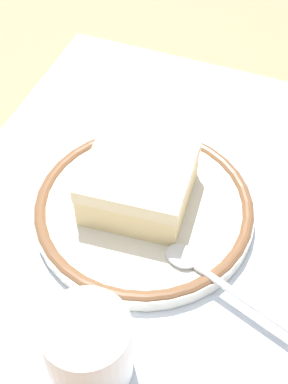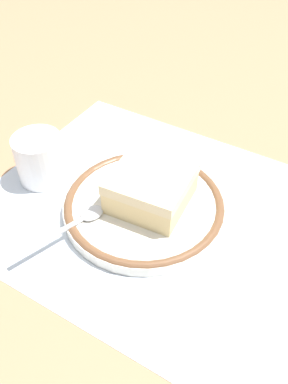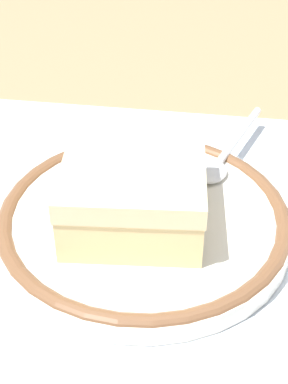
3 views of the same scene
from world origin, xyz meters
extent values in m
plane|color=#9E7551|center=(0.00, 0.00, 0.00)|extent=(2.40, 2.40, 0.00)
cube|color=silver|center=(0.00, 0.00, 0.00)|extent=(0.49, 0.39, 0.00)
cylinder|color=silver|center=(0.02, 0.01, 0.01)|extent=(0.22, 0.22, 0.02)
torus|color=brown|center=(0.02, 0.01, 0.01)|extent=(0.22, 0.22, 0.01)
cube|color=beige|center=(0.02, 0.00, 0.03)|extent=(0.11, 0.11, 0.03)
cube|color=beige|center=(0.02, 0.00, 0.06)|extent=(0.11, 0.11, 0.02)
ellipsoid|color=silver|center=(0.07, 0.06, 0.02)|extent=(0.03, 0.04, 0.01)
cylinder|color=silver|center=(0.09, 0.13, 0.02)|extent=(0.04, 0.10, 0.01)
cylinder|color=white|center=(0.19, 0.03, 0.04)|extent=(0.07, 0.07, 0.07)
cylinder|color=#B7722D|center=(0.19, 0.03, 0.02)|extent=(0.06, 0.06, 0.04)
camera|label=1|loc=(0.35, 0.14, 0.45)|focal=53.23mm
camera|label=2|loc=(-0.18, 0.34, 0.41)|focal=38.40mm
camera|label=3|loc=(0.07, -0.33, 0.29)|focal=54.70mm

